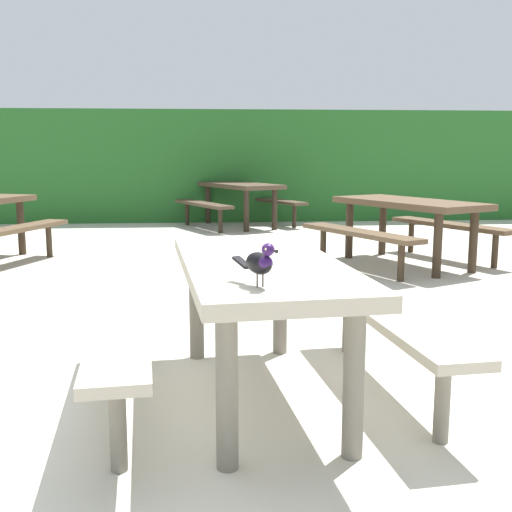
{
  "coord_description": "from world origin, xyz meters",
  "views": [
    {
      "loc": [
        0.13,
        -3.26,
        1.28
      ],
      "look_at": [
        0.34,
        -0.67,
        0.84
      ],
      "focal_mm": 43.57,
      "sensor_mm": 36.0,
      "label": 1
    }
  ],
  "objects_px": {
    "picnic_table_foreground": "(260,294)",
    "bird_grackle": "(261,262)",
    "picnic_table_mid_left": "(240,194)",
    "picnic_table_far_centre": "(408,216)"
  },
  "relations": [
    {
      "from": "picnic_table_foreground",
      "to": "picnic_table_mid_left",
      "type": "relative_size",
      "value": 0.82
    },
    {
      "from": "bird_grackle",
      "to": "picnic_table_far_centre",
      "type": "bearing_deg",
      "value": 64.91
    },
    {
      "from": "picnic_table_far_centre",
      "to": "picnic_table_foreground",
      "type": "bearing_deg",
      "value": -118.23
    },
    {
      "from": "picnic_table_foreground",
      "to": "picnic_table_far_centre",
      "type": "distance_m",
      "value": 4.22
    },
    {
      "from": "bird_grackle",
      "to": "picnic_table_far_centre",
      "type": "height_order",
      "value": "bird_grackle"
    },
    {
      "from": "bird_grackle",
      "to": "picnic_table_mid_left",
      "type": "relative_size",
      "value": 0.11
    },
    {
      "from": "picnic_table_foreground",
      "to": "bird_grackle",
      "type": "height_order",
      "value": "bird_grackle"
    },
    {
      "from": "picnic_table_far_centre",
      "to": "bird_grackle",
      "type": "bearing_deg",
      "value": -115.09
    },
    {
      "from": "bird_grackle",
      "to": "picnic_table_foreground",
      "type": "bearing_deg",
      "value": 85.42
    },
    {
      "from": "picnic_table_foreground",
      "to": "picnic_table_mid_left",
      "type": "xyz_separation_m",
      "value": [
        0.3,
        7.55,
        0.0
      ]
    }
  ]
}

